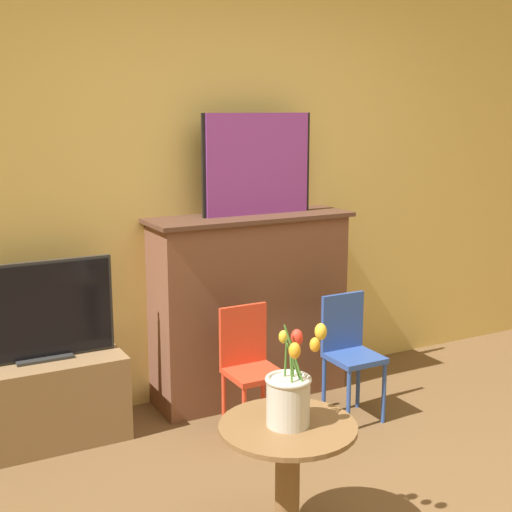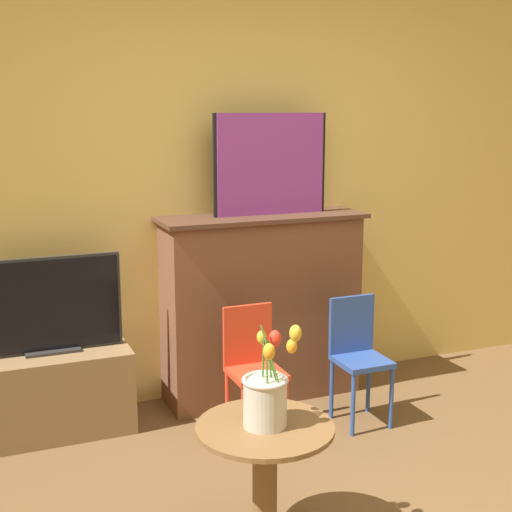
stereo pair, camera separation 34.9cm
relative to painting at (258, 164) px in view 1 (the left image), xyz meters
The scene contains 9 objects.
wall_back 0.28m from the painting, 130.94° to the left, with size 8.00×0.06×2.70m.
fireplace_mantel 0.84m from the painting, behind, with size 1.23×0.40×1.12m.
painting is the anchor object (origin of this frame).
tv_stand 1.75m from the painting, behind, with size 0.80×0.40×0.46m.
tv_monitor 1.47m from the painting, behind, with size 0.75×0.12×0.52m.
chair_red 1.16m from the painting, 122.64° to the right, with size 0.27×0.27×0.71m.
chair_blue 1.18m from the painting, 61.19° to the right, with size 0.27×0.27×0.71m.
side_table 1.93m from the painting, 114.15° to the right, with size 0.54×0.54×0.54m.
vase_tulips 1.78m from the painting, 113.98° to the right, with size 0.20×0.21×0.42m.
Camera 1 is at (-1.80, -1.74, 1.74)m, focal length 50.00 mm.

